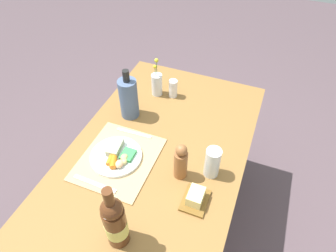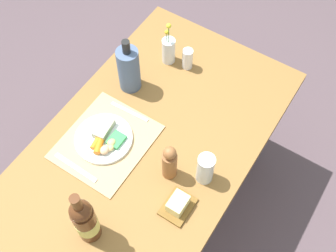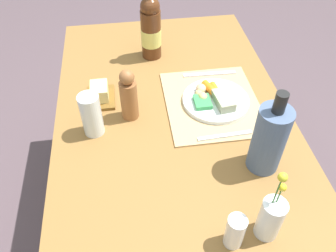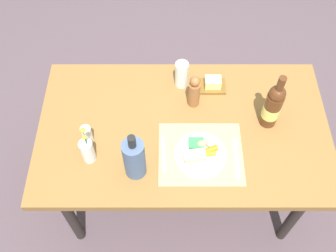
% 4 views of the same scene
% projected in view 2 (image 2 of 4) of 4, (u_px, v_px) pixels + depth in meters
% --- Properties ---
extents(ground_plane, '(8.00, 8.00, 0.00)m').
position_uv_depth(ground_plane, '(152.00, 208.00, 2.31)').
color(ground_plane, '#534248').
extents(dining_table, '(1.39, 0.80, 0.70)m').
position_uv_depth(dining_table, '(147.00, 154.00, 1.77)').
color(dining_table, brown).
rests_on(dining_table, ground_plane).
extents(placemat, '(0.38, 0.33, 0.01)m').
position_uv_depth(placemat, '(106.00, 142.00, 1.72)').
color(placemat, tan).
rests_on(placemat, dining_table).
extents(dinner_plate, '(0.23, 0.23, 0.05)m').
position_uv_depth(dinner_plate, '(104.00, 138.00, 1.71)').
color(dinner_plate, white).
rests_on(dinner_plate, placemat).
extents(fork, '(0.02, 0.18, 0.00)m').
position_uv_depth(fork, '(130.00, 112.00, 1.79)').
color(fork, silver).
rests_on(fork, placemat).
extents(knife, '(0.02, 0.20, 0.00)m').
position_uv_depth(knife, '(76.00, 168.00, 1.65)').
color(knife, silver).
rests_on(knife, placemat).
extents(pepper_mill, '(0.06, 0.06, 0.19)m').
position_uv_depth(pepper_mill, '(170.00, 163.00, 1.57)').
color(pepper_mill, '#925930').
rests_on(pepper_mill, dining_table).
extents(butter_dish, '(0.13, 0.10, 0.06)m').
position_uv_depth(butter_dish, '(178.00, 205.00, 1.56)').
color(butter_dish, brown).
rests_on(butter_dish, dining_table).
extents(cooler_bottle, '(0.09, 0.09, 0.28)m').
position_uv_depth(cooler_bottle, '(129.00, 69.00, 1.78)').
color(cooler_bottle, '#4A5D7F').
rests_on(cooler_bottle, dining_table).
extents(salt_shaker, '(0.05, 0.05, 0.10)m').
position_uv_depth(salt_shaker, '(187.00, 59.00, 1.88)').
color(salt_shaker, white).
rests_on(salt_shaker, dining_table).
extents(flower_vase, '(0.06, 0.06, 0.24)m').
position_uv_depth(flower_vase, '(169.00, 50.00, 1.89)').
color(flower_vase, silver).
rests_on(flower_vase, dining_table).
extents(wine_bottle, '(0.08, 0.08, 0.32)m').
position_uv_depth(wine_bottle, '(85.00, 220.00, 1.42)').
color(wine_bottle, '#522B15').
rests_on(wine_bottle, dining_table).
extents(water_tumbler, '(0.07, 0.07, 0.15)m').
position_uv_depth(water_tumbler, '(205.00, 170.00, 1.58)').
color(water_tumbler, silver).
rests_on(water_tumbler, dining_table).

